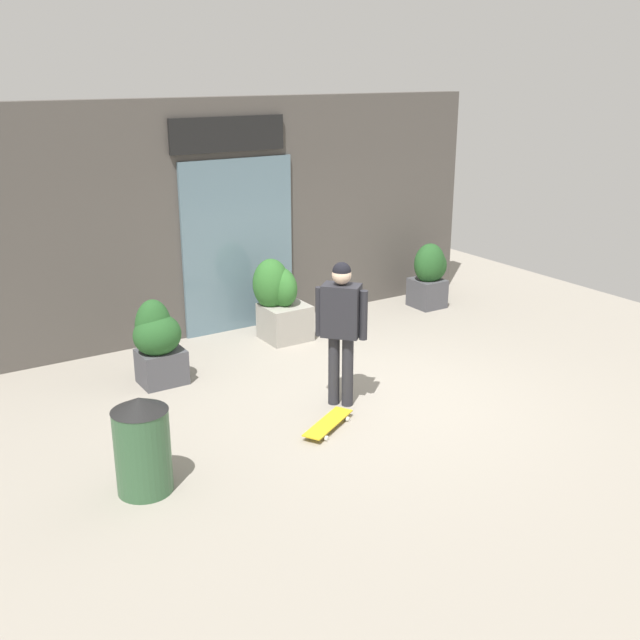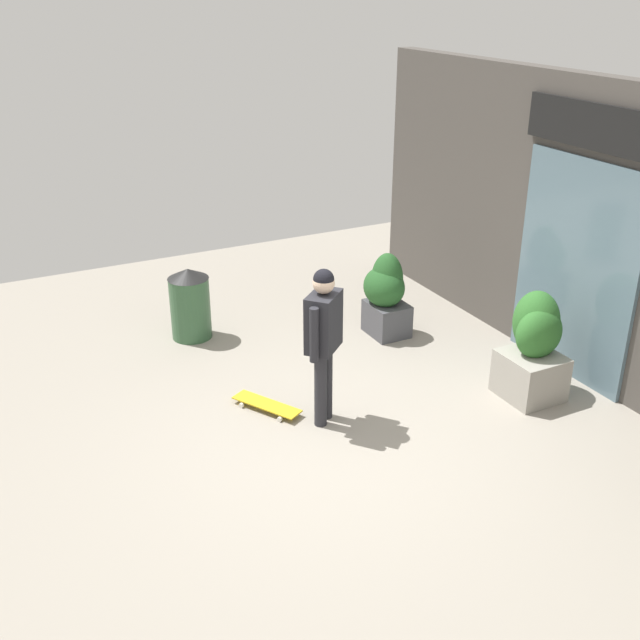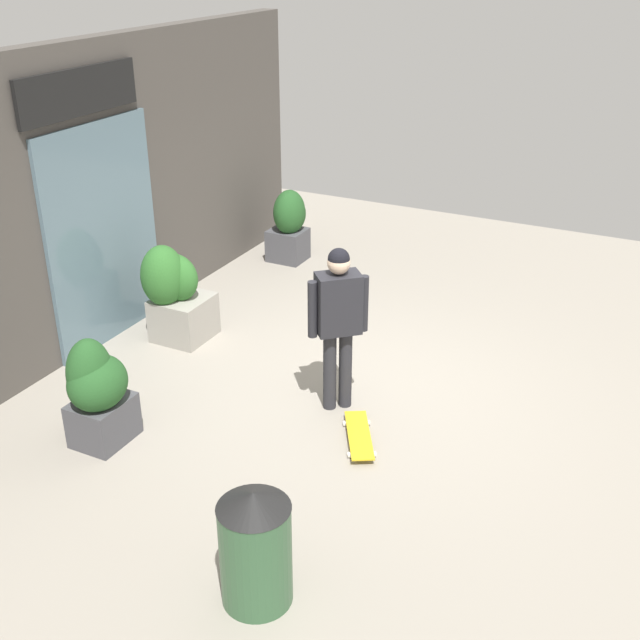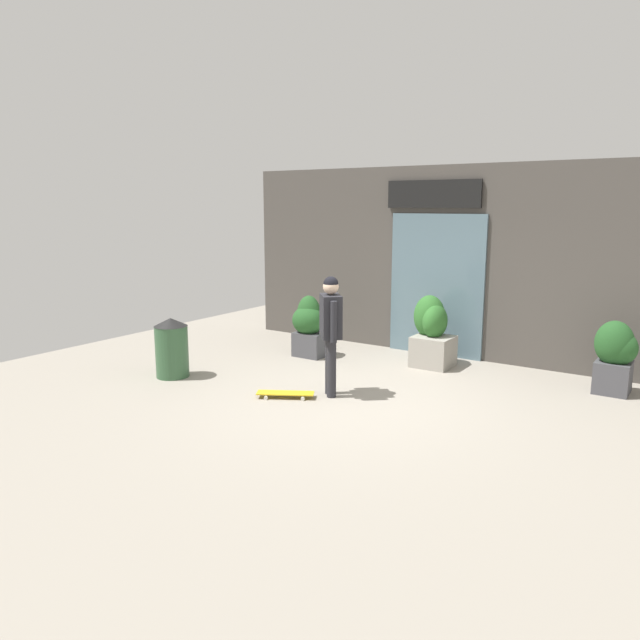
# 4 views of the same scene
# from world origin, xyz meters

# --- Properties ---
(ground_plane) EXTENTS (12.00, 12.00, 0.00)m
(ground_plane) POSITION_xyz_m (0.00, 0.00, 0.00)
(ground_plane) COLOR gray
(building_facade) EXTENTS (7.99, 0.31, 3.31)m
(building_facade) POSITION_xyz_m (-0.01, 3.13, 1.65)
(building_facade) COLOR #4C4742
(building_facade) RESTS_ON ground_plane
(skateboarder) EXTENTS (0.47, 0.48, 1.69)m
(skateboarder) POSITION_xyz_m (-0.37, -0.03, 1.03)
(skateboarder) COLOR #28282D
(skateboarder) RESTS_ON ground_plane
(skateboard) EXTENTS (0.80, 0.57, 0.08)m
(skateboard) POSITION_xyz_m (-0.83, -0.48, 0.06)
(skateboard) COLOR gold
(skateboard) RESTS_ON ground_plane
(planter_box_left) EXTENTS (0.57, 0.51, 1.05)m
(planter_box_left) POSITION_xyz_m (2.90, 2.28, 0.56)
(planter_box_left) COLOR #47474C
(planter_box_left) RESTS_ON ground_plane
(planter_box_right) EXTENTS (0.72, 0.67, 1.16)m
(planter_box_right) POSITION_xyz_m (0.15, 2.28, 0.58)
(planter_box_right) COLOR gray
(planter_box_right) RESTS_ON ground_plane
(planter_box_mid) EXTENTS (0.60, 0.51, 1.08)m
(planter_box_mid) POSITION_xyz_m (-1.90, 1.65, 0.55)
(planter_box_mid) COLOR #47474C
(planter_box_mid) RESTS_ON ground_plane
(trash_bin) EXTENTS (0.52, 0.52, 0.93)m
(trash_bin) POSITION_xyz_m (-2.92, -0.62, 0.47)
(trash_bin) COLOR #335938
(trash_bin) RESTS_ON ground_plane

